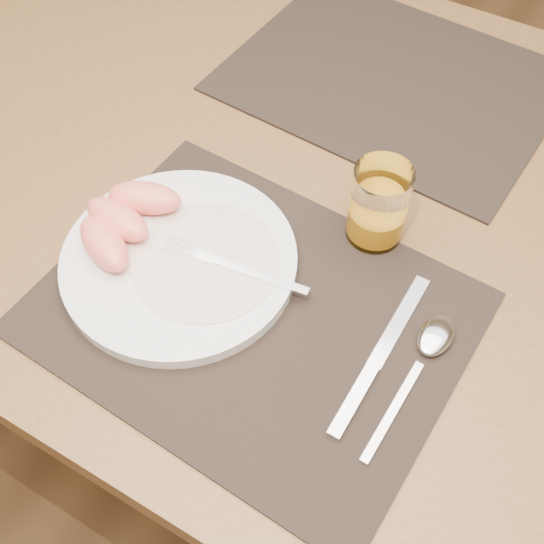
{
  "coord_description": "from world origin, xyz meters",
  "views": [
    {
      "loc": [
        0.23,
        -0.56,
        1.39
      ],
      "look_at": [
        0.01,
        -0.17,
        0.77
      ],
      "focal_mm": 45.0,
      "sensor_mm": 36.0,
      "label": 1
    }
  ],
  "objects_px": {
    "placemat_far": "(392,80)",
    "fork": "(223,263)",
    "placemat_near": "(252,312)",
    "knife": "(373,366)",
    "spoon": "(430,346)",
    "plate": "(179,260)",
    "juice_glass": "(378,208)",
    "table": "(329,225)"
  },
  "relations": [
    {
      "from": "spoon",
      "to": "juice_glass",
      "type": "bearing_deg",
      "value": 136.04
    },
    {
      "from": "table",
      "to": "spoon",
      "type": "height_order",
      "value": "spoon"
    },
    {
      "from": "placemat_far",
      "to": "juice_glass",
      "type": "xyz_separation_m",
      "value": [
        0.1,
        -0.27,
        0.05
      ]
    },
    {
      "from": "placemat_far",
      "to": "fork",
      "type": "relative_size",
      "value": 2.57
    },
    {
      "from": "placemat_near",
      "to": "knife",
      "type": "distance_m",
      "value": 0.14
    },
    {
      "from": "plate",
      "to": "spoon",
      "type": "xyz_separation_m",
      "value": [
        0.29,
        0.04,
        -0.0
      ]
    },
    {
      "from": "spoon",
      "to": "knife",
      "type": "bearing_deg",
      "value": -130.07
    },
    {
      "from": "spoon",
      "to": "juice_glass",
      "type": "distance_m",
      "value": 0.17
    },
    {
      "from": "placemat_near",
      "to": "knife",
      "type": "bearing_deg",
      "value": 1.84
    },
    {
      "from": "fork",
      "to": "knife",
      "type": "relative_size",
      "value": 0.8
    },
    {
      "from": "placemat_far",
      "to": "juice_glass",
      "type": "relative_size",
      "value": 4.43
    },
    {
      "from": "placemat_near",
      "to": "placemat_far",
      "type": "relative_size",
      "value": 1.0
    },
    {
      "from": "placemat_far",
      "to": "table",
      "type": "bearing_deg",
      "value": -85.01
    },
    {
      "from": "placemat_near",
      "to": "placemat_far",
      "type": "distance_m",
      "value": 0.44
    },
    {
      "from": "placemat_far",
      "to": "juice_glass",
      "type": "height_order",
      "value": "juice_glass"
    },
    {
      "from": "table",
      "to": "juice_glass",
      "type": "xyz_separation_m",
      "value": [
        0.08,
        -0.05,
        0.13
      ]
    },
    {
      "from": "knife",
      "to": "spoon",
      "type": "height_order",
      "value": "spoon"
    },
    {
      "from": "spoon",
      "to": "juice_glass",
      "type": "height_order",
      "value": "juice_glass"
    },
    {
      "from": "spoon",
      "to": "placemat_far",
      "type": "bearing_deg",
      "value": 119.29
    },
    {
      "from": "fork",
      "to": "knife",
      "type": "distance_m",
      "value": 0.2
    },
    {
      "from": "table",
      "to": "spoon",
      "type": "xyz_separation_m",
      "value": [
        0.2,
        -0.17,
        0.09
      ]
    },
    {
      "from": "plate",
      "to": "placemat_far",
      "type": "bearing_deg",
      "value": 80.14
    },
    {
      "from": "placemat_near",
      "to": "spoon",
      "type": "distance_m",
      "value": 0.19
    },
    {
      "from": "plate",
      "to": "fork",
      "type": "height_order",
      "value": "fork"
    },
    {
      "from": "fork",
      "to": "table",
      "type": "bearing_deg",
      "value": 76.92
    },
    {
      "from": "table",
      "to": "juice_glass",
      "type": "height_order",
      "value": "juice_glass"
    },
    {
      "from": "placemat_near",
      "to": "spoon",
      "type": "height_order",
      "value": "spoon"
    },
    {
      "from": "plate",
      "to": "knife",
      "type": "height_order",
      "value": "plate"
    },
    {
      "from": "placemat_near",
      "to": "fork",
      "type": "bearing_deg",
      "value": 152.25
    },
    {
      "from": "plate",
      "to": "juice_glass",
      "type": "height_order",
      "value": "juice_glass"
    },
    {
      "from": "fork",
      "to": "juice_glass",
      "type": "distance_m",
      "value": 0.19
    },
    {
      "from": "placemat_near",
      "to": "spoon",
      "type": "relative_size",
      "value": 2.35
    },
    {
      "from": "placemat_near",
      "to": "juice_glass",
      "type": "relative_size",
      "value": 4.43
    },
    {
      "from": "placemat_far",
      "to": "plate",
      "type": "distance_m",
      "value": 0.43
    },
    {
      "from": "placemat_near",
      "to": "juice_glass",
      "type": "height_order",
      "value": "juice_glass"
    },
    {
      "from": "placemat_far",
      "to": "fork",
      "type": "bearing_deg",
      "value": -93.5
    },
    {
      "from": "fork",
      "to": "juice_glass",
      "type": "bearing_deg",
      "value": 48.43
    },
    {
      "from": "placemat_far",
      "to": "spoon",
      "type": "height_order",
      "value": "spoon"
    },
    {
      "from": "plate",
      "to": "spoon",
      "type": "bearing_deg",
      "value": 8.07
    },
    {
      "from": "juice_glass",
      "to": "placemat_near",
      "type": "bearing_deg",
      "value": -111.97
    },
    {
      "from": "placemat_near",
      "to": "spoon",
      "type": "xyz_separation_m",
      "value": [
        0.19,
        0.05,
        0.01
      ]
    },
    {
      "from": "table",
      "to": "spoon",
      "type": "distance_m",
      "value": 0.27
    }
  ]
}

